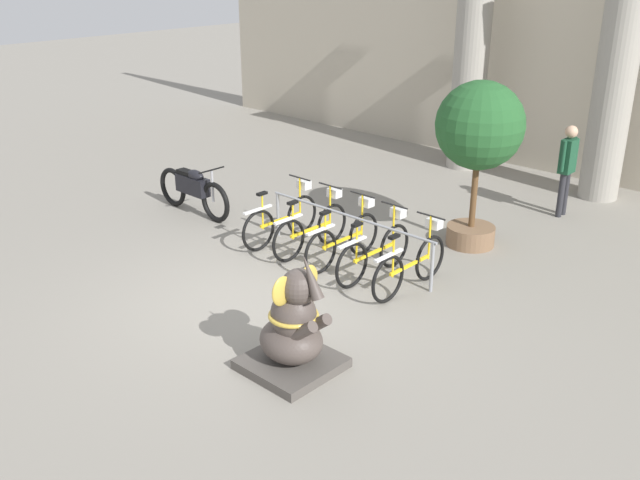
% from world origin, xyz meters
% --- Properties ---
extents(ground_plane, '(60.00, 60.00, 0.00)m').
position_xyz_m(ground_plane, '(0.00, 0.00, 0.00)').
color(ground_plane, gray).
extents(building_facade, '(20.00, 0.20, 6.00)m').
position_xyz_m(building_facade, '(0.00, 8.60, 3.00)').
color(building_facade, '#B2A893').
rests_on(building_facade, ground_plane).
extents(column_left, '(0.92, 0.92, 5.16)m').
position_xyz_m(column_left, '(-1.53, 7.60, 2.62)').
color(column_left, gray).
rests_on(column_left, ground_plane).
extents(column_right, '(0.92, 0.92, 5.16)m').
position_xyz_m(column_right, '(1.53, 7.60, 2.62)').
color(column_right, gray).
rests_on(column_right, ground_plane).
extents(bike_rack, '(3.22, 0.05, 0.77)m').
position_xyz_m(bike_rack, '(-0.00, 1.95, 0.59)').
color(bike_rack, gray).
rests_on(bike_rack, ground_plane).
extents(bicycle_0, '(0.48, 1.67, 1.02)m').
position_xyz_m(bicycle_0, '(-1.31, 1.81, 0.41)').
color(bicycle_0, black).
rests_on(bicycle_0, ground_plane).
extents(bicycle_1, '(0.48, 1.67, 1.02)m').
position_xyz_m(bicycle_1, '(-0.66, 1.84, 0.41)').
color(bicycle_1, black).
rests_on(bicycle_1, ground_plane).
extents(bicycle_2, '(0.48, 1.67, 1.02)m').
position_xyz_m(bicycle_2, '(-0.00, 1.85, 0.41)').
color(bicycle_2, black).
rests_on(bicycle_2, ground_plane).
extents(bicycle_3, '(0.48, 1.67, 1.02)m').
position_xyz_m(bicycle_3, '(0.65, 1.81, 0.41)').
color(bicycle_3, black).
rests_on(bicycle_3, ground_plane).
extents(bicycle_4, '(0.48, 1.67, 1.02)m').
position_xyz_m(bicycle_4, '(1.31, 1.80, 0.41)').
color(bicycle_4, black).
rests_on(bicycle_4, ground_plane).
extents(elephant_statue, '(1.00, 1.00, 1.52)m').
position_xyz_m(elephant_statue, '(1.57, -0.80, 0.52)').
color(elephant_statue, '#4C4742').
rests_on(elephant_statue, ground_plane).
extents(motorcycle, '(1.99, 0.55, 0.96)m').
position_xyz_m(motorcycle, '(-3.45, 1.63, 0.47)').
color(motorcycle, black).
rests_on(motorcycle, ground_plane).
extents(person_pedestrian, '(0.22, 0.47, 1.66)m').
position_xyz_m(person_pedestrian, '(1.48, 6.13, 0.99)').
color(person_pedestrian, '#28282D').
rests_on(person_pedestrian, ground_plane).
extents(potted_tree, '(1.38, 1.38, 2.68)m').
position_xyz_m(potted_tree, '(1.02, 3.82, 1.85)').
color(potted_tree, brown).
rests_on(potted_tree, ground_plane).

